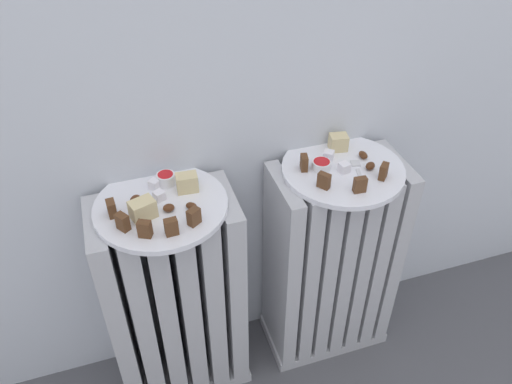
% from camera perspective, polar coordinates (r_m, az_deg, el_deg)
% --- Properties ---
extents(radiator_left, '(0.32, 0.18, 0.58)m').
position_cam_1_polar(radiator_left, '(1.27, -8.93, -11.96)').
color(radiator_left, '#B2B2B7').
rests_on(radiator_left, ground_plane).
extents(radiator_right, '(0.32, 0.18, 0.58)m').
position_cam_1_polar(radiator_right, '(1.35, 8.28, -7.86)').
color(radiator_right, '#B2B2B7').
rests_on(radiator_right, ground_plane).
extents(plate_left, '(0.27, 0.27, 0.01)m').
position_cam_1_polar(plate_left, '(1.06, -10.51, -1.53)').
color(plate_left, white).
rests_on(plate_left, radiator_left).
extents(plate_right, '(0.27, 0.27, 0.01)m').
position_cam_1_polar(plate_right, '(1.15, 9.62, 2.49)').
color(plate_right, white).
rests_on(plate_right, radiator_right).
extents(dark_cake_slice_left_0, '(0.02, 0.03, 0.03)m').
position_cam_1_polar(dark_cake_slice_left_0, '(1.04, -15.74, -1.78)').
color(dark_cake_slice_left_0, '#56351E').
rests_on(dark_cake_slice_left_0, plate_left).
extents(dark_cake_slice_left_1, '(0.03, 0.03, 0.03)m').
position_cam_1_polar(dark_cake_slice_left_1, '(1.00, -14.59, -3.25)').
color(dark_cake_slice_left_1, '#56351E').
rests_on(dark_cake_slice_left_1, plate_left).
extents(dark_cake_slice_left_2, '(0.03, 0.03, 0.03)m').
position_cam_1_polar(dark_cake_slice_left_2, '(0.98, -12.25, -4.04)').
color(dark_cake_slice_left_2, '#56351E').
rests_on(dark_cake_slice_left_2, plate_left).
extents(dark_cake_slice_left_3, '(0.03, 0.02, 0.03)m').
position_cam_1_polar(dark_cake_slice_left_3, '(0.97, -9.38, -3.85)').
color(dark_cake_slice_left_3, '#56351E').
rests_on(dark_cake_slice_left_3, plate_left).
extents(dark_cake_slice_left_4, '(0.03, 0.03, 0.03)m').
position_cam_1_polar(dark_cake_slice_left_4, '(0.99, -6.91, -2.73)').
color(dark_cake_slice_left_4, '#56351E').
rests_on(dark_cake_slice_left_4, plate_left).
extents(marble_cake_slice_left_0, '(0.06, 0.05, 0.04)m').
position_cam_1_polar(marble_cake_slice_left_0, '(1.02, -12.46, -1.89)').
color(marble_cake_slice_left_0, beige).
rests_on(marble_cake_slice_left_0, plate_left).
extents(marble_cake_slice_left_1, '(0.05, 0.03, 0.04)m').
position_cam_1_polar(marble_cake_slice_left_1, '(1.07, -7.66, 1.04)').
color(marble_cake_slice_left_1, beige).
rests_on(marble_cake_slice_left_1, plate_left).
extents(turkish_delight_left_0, '(0.03, 0.03, 0.02)m').
position_cam_1_polar(turkish_delight_left_0, '(1.09, -11.20, 0.86)').
color(turkish_delight_left_0, white).
rests_on(turkish_delight_left_0, plate_left).
extents(turkish_delight_left_1, '(0.03, 0.03, 0.02)m').
position_cam_1_polar(turkish_delight_left_1, '(1.06, -10.71, -0.41)').
color(turkish_delight_left_1, white).
rests_on(turkish_delight_left_1, plate_left).
extents(medjool_date_left_0, '(0.03, 0.03, 0.01)m').
position_cam_1_polar(medjool_date_left_0, '(1.03, -7.19, -1.55)').
color(medjool_date_left_0, '#4C2814').
rests_on(medjool_date_left_0, plate_left).
extents(medjool_date_left_1, '(0.02, 0.02, 0.01)m').
position_cam_1_polar(medjool_date_left_1, '(1.03, -9.67, -1.74)').
color(medjool_date_left_1, '#4C2814').
rests_on(medjool_date_left_1, plate_left).
extents(medjool_date_left_2, '(0.03, 0.03, 0.02)m').
position_cam_1_polar(medjool_date_left_2, '(1.06, -13.26, -0.84)').
color(medjool_date_left_2, '#4C2814').
rests_on(medjool_date_left_2, plate_left).
extents(jam_bowl_left, '(0.04, 0.04, 0.02)m').
position_cam_1_polar(jam_bowl_left, '(1.10, -9.98, 1.51)').
color(jam_bowl_left, white).
rests_on(jam_bowl_left, plate_left).
extents(dark_cake_slice_right_0, '(0.02, 0.03, 0.03)m').
position_cam_1_polar(dark_cake_slice_right_0, '(1.12, 5.36, 3.26)').
color(dark_cake_slice_right_0, '#56351E').
rests_on(dark_cake_slice_right_0, plate_right).
extents(dark_cake_slice_right_1, '(0.03, 0.03, 0.03)m').
position_cam_1_polar(dark_cake_slice_right_1, '(1.08, 7.55, 1.25)').
color(dark_cake_slice_right_1, '#56351E').
rests_on(dark_cake_slice_right_1, plate_right).
extents(dark_cake_slice_right_2, '(0.03, 0.02, 0.03)m').
position_cam_1_polar(dark_cake_slice_right_2, '(1.08, 11.47, 0.79)').
color(dark_cake_slice_right_2, '#56351E').
rests_on(dark_cake_slice_right_2, plate_right).
extents(dark_cake_slice_right_3, '(0.03, 0.03, 0.03)m').
position_cam_1_polar(dark_cake_slice_right_3, '(1.13, 13.98, 2.24)').
color(dark_cake_slice_right_3, '#56351E').
rests_on(dark_cake_slice_right_3, plate_right).
extents(marble_cake_slice_right_0, '(0.05, 0.04, 0.04)m').
position_cam_1_polar(marble_cake_slice_right_0, '(1.20, 9.13, 5.47)').
color(marble_cake_slice_right_0, beige).
rests_on(marble_cake_slice_right_0, plate_right).
extents(turkish_delight_right_0, '(0.02, 0.02, 0.02)m').
position_cam_1_polar(turkish_delight_right_0, '(1.13, 9.76, 2.69)').
color(turkish_delight_right_0, white).
rests_on(turkish_delight_right_0, plate_right).
extents(turkish_delight_right_1, '(0.03, 0.03, 0.02)m').
position_cam_1_polar(turkish_delight_right_1, '(1.16, 8.06, 4.04)').
color(turkish_delight_right_1, white).
rests_on(turkish_delight_right_1, plate_right).
extents(medjool_date_right_0, '(0.02, 0.03, 0.02)m').
position_cam_1_polar(medjool_date_right_0, '(1.19, 11.81, 4.05)').
color(medjool_date_right_0, '#4C2814').
rests_on(medjool_date_right_0, plate_right).
extents(medjool_date_right_1, '(0.03, 0.03, 0.02)m').
position_cam_1_polar(medjool_date_right_1, '(1.15, 12.57, 2.85)').
color(medjool_date_right_1, '#4C2814').
rests_on(medjool_date_right_1, plate_right).
extents(jam_bowl_right, '(0.04, 0.04, 0.02)m').
position_cam_1_polar(jam_bowl_right, '(1.13, 7.28, 3.05)').
color(jam_bowl_right, white).
rests_on(jam_bowl_right, plate_right).
extents(fork, '(0.04, 0.09, 0.00)m').
position_cam_1_polar(fork, '(1.14, 11.25, 2.36)').
color(fork, silver).
rests_on(fork, plate_right).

